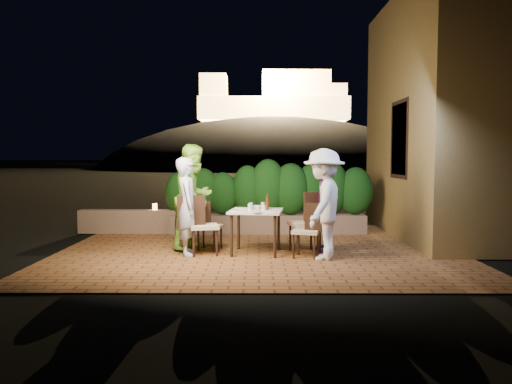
{
  "coord_description": "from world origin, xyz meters",
  "views": [
    {
      "loc": [
        -0.01,
        -8.46,
        1.66
      ],
      "look_at": [
        -0.05,
        0.1,
        1.05
      ],
      "focal_mm": 35.0,
      "sensor_mm": 36.0,
      "label": 1
    }
  ],
  "objects_px": {
    "chair_left_front": "(204,225)",
    "chair_right_back": "(305,222)",
    "bowl": "(257,207)",
    "dining_table": "(256,232)",
    "beer_bottle": "(267,202)",
    "diner_blue": "(188,206)",
    "diner_white": "(324,204)",
    "chair_left_back": "(210,225)",
    "diner_purple": "(326,209)",
    "diner_green": "(195,197)",
    "parapet_lamp": "(155,207)",
    "chair_right_front": "(306,230)"
  },
  "relations": [
    {
      "from": "chair_left_back",
      "to": "diner_green",
      "type": "distance_m",
      "value": 0.58
    },
    {
      "from": "diner_purple",
      "to": "parapet_lamp",
      "type": "bearing_deg",
      "value": -123.19
    },
    {
      "from": "bowl",
      "to": "diner_white",
      "type": "distance_m",
      "value": 1.32
    },
    {
      "from": "chair_right_front",
      "to": "parapet_lamp",
      "type": "distance_m",
      "value": 4.01
    },
    {
      "from": "diner_blue",
      "to": "beer_bottle",
      "type": "bearing_deg",
      "value": -92.73
    },
    {
      "from": "dining_table",
      "to": "diner_blue",
      "type": "xyz_separation_m",
      "value": [
        -1.15,
        -0.13,
        0.45
      ]
    },
    {
      "from": "diner_purple",
      "to": "diner_green",
      "type": "bearing_deg",
      "value": -97.52
    },
    {
      "from": "dining_table",
      "to": "chair_right_front",
      "type": "relative_size",
      "value": 0.96
    },
    {
      "from": "bowl",
      "to": "diner_purple",
      "type": "relative_size",
      "value": 0.12
    },
    {
      "from": "beer_bottle",
      "to": "diner_white",
      "type": "relative_size",
      "value": 0.15
    },
    {
      "from": "bowl",
      "to": "chair_right_front",
      "type": "height_order",
      "value": "chair_right_front"
    },
    {
      "from": "chair_right_back",
      "to": "dining_table",
      "type": "bearing_deg",
      "value": -8.81
    },
    {
      "from": "bowl",
      "to": "chair_right_front",
      "type": "bearing_deg",
      "value": -36.81
    },
    {
      "from": "beer_bottle",
      "to": "diner_purple",
      "type": "height_order",
      "value": "diner_purple"
    },
    {
      "from": "diner_white",
      "to": "diner_green",
      "type": "bearing_deg",
      "value": -90.52
    },
    {
      "from": "chair_right_front",
      "to": "diner_purple",
      "type": "distance_m",
      "value": 0.67
    },
    {
      "from": "diner_white",
      "to": "chair_left_back",
      "type": "bearing_deg",
      "value": -91.27
    },
    {
      "from": "parapet_lamp",
      "to": "chair_right_front",
      "type": "bearing_deg",
      "value": -40.74
    },
    {
      "from": "chair_right_back",
      "to": "chair_left_back",
      "type": "bearing_deg",
      "value": -23.99
    },
    {
      "from": "chair_left_back",
      "to": "diner_white",
      "type": "height_order",
      "value": "diner_white"
    },
    {
      "from": "chair_left_back",
      "to": "dining_table",
      "type": "bearing_deg",
      "value": -12.34
    },
    {
      "from": "chair_left_front",
      "to": "chair_right_back",
      "type": "bearing_deg",
      "value": -4.01
    },
    {
      "from": "bowl",
      "to": "diner_blue",
      "type": "xyz_separation_m",
      "value": [
        -1.16,
        -0.42,
        0.05
      ]
    },
    {
      "from": "diner_blue",
      "to": "parapet_lamp",
      "type": "distance_m",
      "value": 2.67
    },
    {
      "from": "beer_bottle",
      "to": "parapet_lamp",
      "type": "xyz_separation_m",
      "value": [
        -2.41,
        2.27,
        -0.32
      ]
    },
    {
      "from": "dining_table",
      "to": "chair_left_back",
      "type": "distance_m",
      "value": 0.89
    },
    {
      "from": "dining_table",
      "to": "diner_white",
      "type": "bearing_deg",
      "value": -22.16
    },
    {
      "from": "diner_blue",
      "to": "diner_purple",
      "type": "height_order",
      "value": "diner_blue"
    },
    {
      "from": "chair_left_back",
      "to": "chair_right_back",
      "type": "relative_size",
      "value": 0.83
    },
    {
      "from": "chair_left_back",
      "to": "parapet_lamp",
      "type": "distance_m",
      "value": 2.41
    },
    {
      "from": "diner_blue",
      "to": "chair_left_front",
      "type": "bearing_deg",
      "value": -95.11
    },
    {
      "from": "bowl",
      "to": "chair_left_front",
      "type": "xyz_separation_m",
      "value": [
        -0.89,
        -0.4,
        -0.27
      ]
    },
    {
      "from": "diner_purple",
      "to": "parapet_lamp",
      "type": "distance_m",
      "value": 4.04
    },
    {
      "from": "chair_left_front",
      "to": "diner_blue",
      "type": "bearing_deg",
      "value": 172.88
    },
    {
      "from": "diner_purple",
      "to": "diner_white",
      "type": "bearing_deg",
      "value": -11.87
    },
    {
      "from": "beer_bottle",
      "to": "diner_white",
      "type": "bearing_deg",
      "value": -27.8
    },
    {
      "from": "chair_right_front",
      "to": "chair_right_back",
      "type": "xyz_separation_m",
      "value": [
        0.03,
        0.43,
        0.07
      ]
    },
    {
      "from": "chair_right_front",
      "to": "diner_purple",
      "type": "xyz_separation_m",
      "value": [
        0.38,
        0.47,
        0.29
      ]
    },
    {
      "from": "dining_table",
      "to": "chair_left_front",
      "type": "bearing_deg",
      "value": -172.83
    },
    {
      "from": "diner_blue",
      "to": "bowl",
      "type": "bearing_deg",
      "value": -79.4
    },
    {
      "from": "dining_table",
      "to": "beer_bottle",
      "type": "xyz_separation_m",
      "value": [
        0.19,
        0.03,
        0.51
      ]
    },
    {
      "from": "dining_table",
      "to": "parapet_lamp",
      "type": "height_order",
      "value": "dining_table"
    },
    {
      "from": "bowl",
      "to": "parapet_lamp",
      "type": "relative_size",
      "value": 1.31
    },
    {
      "from": "chair_left_front",
      "to": "diner_purple",
      "type": "bearing_deg",
      "value": -4.44
    },
    {
      "from": "chair_left_back",
      "to": "diner_purple",
      "type": "height_order",
      "value": "diner_purple"
    },
    {
      "from": "bowl",
      "to": "diner_blue",
      "type": "relative_size",
      "value": 0.11
    },
    {
      "from": "dining_table",
      "to": "diner_blue",
      "type": "bearing_deg",
      "value": -173.48
    },
    {
      "from": "chair_right_back",
      "to": "diner_white",
      "type": "distance_m",
      "value": 0.72
    },
    {
      "from": "beer_bottle",
      "to": "chair_left_back",
      "type": "xyz_separation_m",
      "value": [
        -1.02,
        0.3,
        -0.45
      ]
    },
    {
      "from": "dining_table",
      "to": "diner_purple",
      "type": "height_order",
      "value": "diner_purple"
    }
  ]
}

